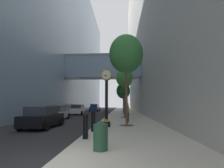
% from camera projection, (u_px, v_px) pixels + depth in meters
% --- Properties ---
extents(ground_plane, '(110.00, 110.00, 0.00)m').
position_uv_depth(ground_plane, '(110.00, 114.00, 31.59)').
color(ground_plane, '#262628').
rests_on(ground_plane, ground).
extents(sidewalk_right, '(5.34, 80.00, 0.14)m').
position_uv_depth(sidewalk_right, '(125.00, 113.00, 34.43)').
color(sidewalk_right, beige).
rests_on(sidewalk_right, ground).
extents(building_block_left, '(22.01, 80.00, 33.31)m').
position_uv_depth(building_block_left, '(56.00, 34.00, 37.03)').
color(building_block_left, '#758EA8').
rests_on(building_block_left, ground).
extents(building_block_right, '(9.00, 80.00, 42.08)m').
position_uv_depth(building_block_right, '(158.00, 11.00, 36.41)').
color(building_block_right, '#B7B2A8').
rests_on(building_block_right, ground).
extents(street_clock, '(0.84, 0.55, 4.36)m').
position_uv_depth(street_clock, '(107.00, 94.00, 12.85)').
color(street_clock, black).
rests_on(street_clock, sidewalk_right).
extents(bollard_nearest, '(0.27, 0.27, 1.20)m').
position_uv_depth(bollard_nearest, '(86.00, 125.00, 8.28)').
color(bollard_nearest, black).
rests_on(bollard_nearest, sidewalk_right).
extents(bollard_second, '(0.27, 0.27, 1.20)m').
position_uv_depth(bollard_second, '(93.00, 121.00, 10.52)').
color(bollard_second, black).
rests_on(bollard_second, sidewalk_right).
extents(street_tree_near, '(2.68, 2.68, 7.14)m').
position_uv_depth(street_tree_near, '(126.00, 54.00, 13.90)').
color(street_tree_near, '#333335').
rests_on(street_tree_near, sidewalk_right).
extents(street_tree_mid_near, '(2.12, 2.12, 6.13)m').
position_uv_depth(street_tree_mid_near, '(124.00, 78.00, 21.99)').
color(street_tree_mid_near, '#333335').
rests_on(street_tree_mid_near, sidewalk_right).
extents(street_tree_mid_far, '(1.86, 1.86, 5.42)m').
position_uv_depth(street_tree_mid_far, '(124.00, 88.00, 30.09)').
color(street_tree_mid_far, '#333335').
rests_on(street_tree_mid_far, sidewalk_right).
extents(street_tree_far, '(2.98, 2.98, 6.17)m').
position_uv_depth(street_tree_far, '(123.00, 91.00, 38.27)').
color(street_tree_far, '#333335').
rests_on(street_tree_far, sidewalk_right).
extents(trash_bin, '(0.53, 0.53, 1.05)m').
position_uv_depth(trash_bin, '(101.00, 135.00, 6.24)').
color(trash_bin, '#234C33').
rests_on(trash_bin, sidewalk_right).
extents(pedestrian_walking, '(0.44, 0.52, 1.72)m').
position_uv_depth(pedestrian_walking, '(127.00, 112.00, 16.05)').
color(pedestrian_walking, '#23232D').
rests_on(pedestrian_walking, sidewalk_right).
extents(car_white_near, '(2.12, 4.24, 1.66)m').
position_uv_depth(car_white_near, '(78.00, 110.00, 29.14)').
color(car_white_near, silver).
rests_on(car_white_near, ground).
extents(car_blue_mid, '(2.09, 4.67, 1.72)m').
position_uv_depth(car_blue_mid, '(95.00, 108.00, 41.16)').
color(car_blue_mid, navy).
rests_on(car_blue_mid, ground).
extents(car_silver_far, '(2.13, 4.29, 1.57)m').
position_uv_depth(car_silver_far, '(57.00, 113.00, 19.20)').
color(car_silver_far, '#B7BABF').
rests_on(car_silver_far, ground).
extents(car_black_trailing, '(2.06, 4.40, 1.58)m').
position_uv_depth(car_black_trailing, '(43.00, 117.00, 13.04)').
color(car_black_trailing, black).
rests_on(car_black_trailing, ground).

